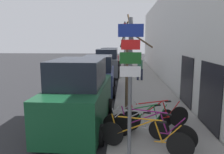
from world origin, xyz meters
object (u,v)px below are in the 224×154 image
at_px(bicycle_0, 144,137).
at_px(parked_car_0, 80,96).
at_px(bicycle_3, 147,119).
at_px(street_tree, 128,70).
at_px(bicycle_1, 151,129).
at_px(bicycle_2, 135,125).
at_px(parked_car_2, 107,64).
at_px(parked_car_3, 110,59).
at_px(pedestrian_near, 140,67).
at_px(traffic_light, 125,41).
at_px(bicycle_4, 155,117).
at_px(signpost, 130,80).
at_px(parked_car_1, 99,76).

xyz_separation_m(bicycle_0, parked_car_0, (-2.08, 2.01, 0.54)).
relative_size(bicycle_3, street_tree, 0.48).
bearing_deg(bicycle_1, bicycle_0, -177.28).
xyz_separation_m(bicycle_2, parked_car_2, (-1.87, 12.31, 0.56)).
xyz_separation_m(bicycle_1, parked_car_3, (-2.45, 18.57, 0.45)).
height_order(pedestrian_near, traffic_light, traffic_light).
distance_m(pedestrian_near, street_tree, 7.03).
xyz_separation_m(bicycle_2, traffic_light, (-0.35, 12.67, 2.52)).
height_order(bicycle_1, bicycle_4, bicycle_1).
bearing_deg(signpost, bicycle_1, 49.62).
distance_m(bicycle_2, parked_car_2, 12.47).
distance_m(bicycle_2, parked_car_1, 6.58).
distance_m(bicycle_0, traffic_light, 13.81).
height_order(bicycle_1, bicycle_3, bicycle_1).
distance_m(bicycle_0, street_tree, 3.91).
bearing_deg(bicycle_0, street_tree, 25.13).
bearing_deg(bicycle_2, street_tree, 18.01).
relative_size(bicycle_3, parked_car_0, 0.40).
bearing_deg(signpost, bicycle_0, 25.95).
bearing_deg(bicycle_0, traffic_light, 21.60).
relative_size(parked_car_0, parked_car_1, 1.04).
xyz_separation_m(signpost, bicycle_3, (0.61, 1.59, -1.58)).
relative_size(bicycle_0, parked_car_0, 0.50).
height_order(bicycle_0, parked_car_0, parked_car_0).
height_order(bicycle_2, parked_car_1, parked_car_1).
distance_m(parked_car_2, parked_car_3, 5.89).
bearing_deg(signpost, bicycle_2, 80.05).
distance_m(bicycle_4, street_tree, 2.62).
bearing_deg(street_tree, parked_car_1, 115.45).
distance_m(bicycle_1, bicycle_4, 1.05).
bearing_deg(parked_car_0, bicycle_4, -8.95).
distance_m(bicycle_0, parked_car_3, 19.24).
xyz_separation_m(parked_car_1, parked_car_2, (-0.02, 6.02, 0.08)).
bearing_deg(bicycle_3, street_tree, -10.30).
relative_size(bicycle_3, parked_car_2, 0.41).
relative_size(bicycle_4, pedestrian_near, 1.36).
bearing_deg(bicycle_0, pedestrian_near, 16.11).
distance_m(parked_car_0, parked_car_2, 11.21).
height_order(signpost, parked_car_3, signpost).
relative_size(bicycle_4, parked_car_0, 0.49).
bearing_deg(parked_car_3, bicycle_1, -79.88).
bearing_deg(parked_car_2, parked_car_3, 88.66).
distance_m(signpost, bicycle_3, 2.32).
bearing_deg(bicycle_2, bicycle_4, -32.85).
xyz_separation_m(parked_car_1, pedestrian_near, (2.64, 3.42, 0.14)).
relative_size(bicycle_1, parked_car_1, 0.51).
relative_size(bicycle_4, street_tree, 0.59).
bearing_deg(bicycle_4, bicycle_0, 146.01).
bearing_deg(pedestrian_near, signpost, -98.70).
relative_size(bicycle_1, pedestrian_near, 1.36).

